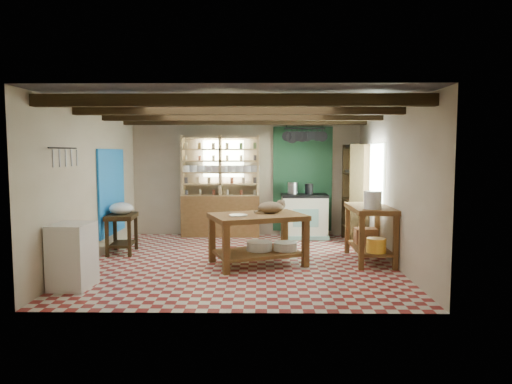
{
  "coord_description": "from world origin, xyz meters",
  "views": [
    {
      "loc": [
        0.36,
        -7.59,
        1.84
      ],
      "look_at": [
        0.25,
        0.3,
        1.15
      ],
      "focal_mm": 32.0,
      "sensor_mm": 36.0,
      "label": 1
    }
  ],
  "objects_px": {
    "stove": "(304,216)",
    "work_table": "(258,239)",
    "cat": "(271,208)",
    "white_cabinet": "(73,256)",
    "right_counter": "(370,234)",
    "prep_table": "(122,234)"
  },
  "relations": [
    {
      "from": "prep_table",
      "to": "right_counter",
      "type": "height_order",
      "value": "right_counter"
    },
    {
      "from": "stove",
      "to": "cat",
      "type": "relative_size",
      "value": 2.29
    },
    {
      "from": "stove",
      "to": "white_cabinet",
      "type": "distance_m",
      "value": 5.07
    },
    {
      "from": "stove",
      "to": "right_counter",
      "type": "distance_m",
      "value": 2.29
    },
    {
      "from": "work_table",
      "to": "right_counter",
      "type": "xyz_separation_m",
      "value": [
        1.89,
        0.27,
        0.05
      ]
    },
    {
      "from": "stove",
      "to": "right_counter",
      "type": "xyz_separation_m",
      "value": [
        0.92,
        -2.1,
        -0.01
      ]
    },
    {
      "from": "work_table",
      "to": "stove",
      "type": "height_order",
      "value": "stove"
    },
    {
      "from": "work_table",
      "to": "white_cabinet",
      "type": "bearing_deg",
      "value": -173.28
    },
    {
      "from": "cat",
      "to": "white_cabinet",
      "type": "bearing_deg",
      "value": 177.1
    },
    {
      "from": "stove",
      "to": "work_table",
      "type": "bearing_deg",
      "value": -113.3
    },
    {
      "from": "prep_table",
      "to": "work_table",
      "type": "bearing_deg",
      "value": -22.86
    },
    {
      "from": "right_counter",
      "to": "cat",
      "type": "distance_m",
      "value": 1.74
    },
    {
      "from": "cat",
      "to": "right_counter",
      "type": "bearing_deg",
      "value": -26.59
    },
    {
      "from": "prep_table",
      "to": "cat",
      "type": "height_order",
      "value": "cat"
    },
    {
      "from": "work_table",
      "to": "right_counter",
      "type": "relative_size",
      "value": 1.12
    },
    {
      "from": "work_table",
      "to": "cat",
      "type": "xyz_separation_m",
      "value": [
        0.22,
        0.14,
        0.51
      ]
    },
    {
      "from": "work_table",
      "to": "cat",
      "type": "relative_size",
      "value": 3.47
    },
    {
      "from": "prep_table",
      "to": "cat",
      "type": "relative_size",
      "value": 1.7
    },
    {
      "from": "work_table",
      "to": "cat",
      "type": "height_order",
      "value": "cat"
    },
    {
      "from": "work_table",
      "to": "stove",
      "type": "relative_size",
      "value": 1.51
    },
    {
      "from": "work_table",
      "to": "stove",
      "type": "distance_m",
      "value": 2.56
    },
    {
      "from": "white_cabinet",
      "to": "stove",
      "type": "bearing_deg",
      "value": 49.48
    }
  ]
}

